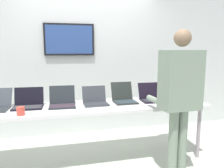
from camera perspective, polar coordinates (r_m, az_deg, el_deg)
ground at (r=3.28m, az=-4.09°, el=-19.12°), size 8.00×8.00×0.04m
back_wall at (r=4.01m, az=-7.09°, el=7.00°), size 8.00×0.11×2.77m
workbench at (r=3.00m, az=-4.25°, el=-6.39°), size 3.03×0.70×0.78m
equipment_box at (r=3.44m, az=16.94°, el=-0.51°), size 0.38×0.41×0.40m
laptop_station_1 at (r=3.05m, az=-20.66°, el=-4.58°), size 0.38×0.31×0.24m
laptop_station_2 at (r=3.00m, az=-12.62°, el=-4.43°), size 0.34×0.33×0.25m
laptop_station_3 at (r=3.03m, az=-4.30°, el=-4.16°), size 0.33×0.30×0.23m
laptop_station_4 at (r=3.16m, az=3.07°, el=-3.51°), size 0.32×0.36×0.27m
laptop_station_5 at (r=3.29m, az=10.06°, el=-3.21°), size 0.34×0.36×0.24m
person at (r=2.64m, az=16.93°, el=-1.58°), size 0.45×0.60×1.74m
coffee_mug at (r=2.73m, az=-22.36°, el=-6.44°), size 0.09×0.09×0.10m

